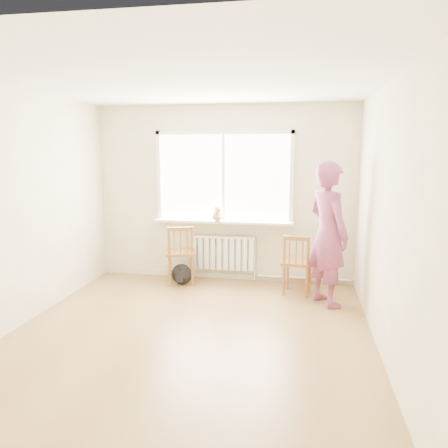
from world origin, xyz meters
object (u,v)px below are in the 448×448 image
at_px(person, 328,234).
at_px(cat, 218,214).
at_px(backpack, 182,274).
at_px(chair_right, 297,264).
at_px(chair_left, 181,255).

relative_size(person, cat, 4.93).
bearing_deg(backpack, chair_right, -5.23).
bearing_deg(backpack, person, -12.75).
bearing_deg(chair_left, cat, -173.23).
relative_size(chair_left, chair_right, 1.05).
xyz_separation_m(person, cat, (-1.60, 0.72, 0.11)).
bearing_deg(cat, chair_left, -170.28).
height_order(chair_left, person, person).
bearing_deg(chair_right, person, 148.50).
relative_size(chair_right, cat, 2.25).
relative_size(cat, backpack, 1.21).
bearing_deg(person, chair_right, 17.09).
bearing_deg(chair_left, chair_right, 158.08).
bearing_deg(cat, person, -37.24).
relative_size(chair_right, person, 0.46).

